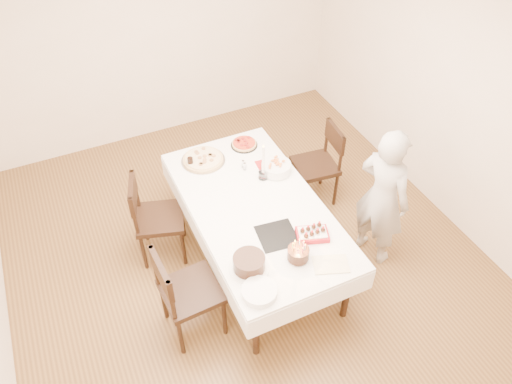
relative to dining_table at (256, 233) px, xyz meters
name	(u,v)px	position (x,y,z in m)	size (l,w,h in m)	color
floor	(246,259)	(-0.10, 0.03, -0.38)	(5.00, 5.00, 0.00)	brown
wall_back	(156,32)	(-0.10, 2.53, 0.98)	(4.50, 0.04, 2.70)	#F3E1CC
wall_right	(456,93)	(2.15, 0.03, 0.98)	(0.04, 5.00, 2.70)	#F3E1CC
dining_table	(256,233)	(0.00, 0.00, 0.00)	(1.14, 2.14, 0.75)	white
chair_right_savory	(315,166)	(0.96, 0.54, 0.09)	(0.48, 0.48, 0.93)	black
chair_left_savory	(160,218)	(-0.80, 0.48, 0.10)	(0.49, 0.49, 0.96)	black
chair_left_dessert	(191,291)	(-0.82, -0.47, 0.13)	(0.51, 0.51, 1.00)	black
person	(382,197)	(1.11, -0.40, 0.38)	(0.55, 0.36, 1.51)	beige
pizza_white	(203,159)	(-0.21, 0.80, 0.40)	(0.44, 0.44, 0.04)	beige
pizza_pepperoni	(244,144)	(0.27, 0.86, 0.40)	(0.28, 0.28, 0.04)	red
red_placemat	(271,167)	(0.37, 0.43, 0.38)	(0.26, 0.26, 0.01)	#B21E1E
pasta_bowl	(276,167)	(0.38, 0.34, 0.43)	(0.29, 0.29, 0.09)	white
taper_candle	(263,162)	(0.22, 0.31, 0.58)	(0.09, 0.09, 0.41)	white
shaker_pair	(245,166)	(0.11, 0.50, 0.42)	(0.07, 0.07, 0.08)	white
cola_glass	(190,162)	(-0.35, 0.78, 0.43)	(0.06, 0.06, 0.10)	black
layer_cake	(249,263)	(-0.36, -0.63, 0.44)	(0.33, 0.33, 0.13)	black
cake_board	(277,236)	(0.01, -0.41, 0.38)	(0.32, 0.32, 0.01)	black
birthday_cake	(298,251)	(0.05, -0.71, 0.47)	(0.18, 0.18, 0.17)	#3D2210
strawberry_box	(312,234)	(0.28, -0.55, 0.41)	(0.27, 0.18, 0.07)	maroon
box_lid	(331,265)	(0.26, -0.88, 0.38)	(0.28, 0.19, 0.02)	beige
plate_stack	(259,292)	(-0.39, -0.89, 0.40)	(0.28, 0.28, 0.06)	white
china_plate	(255,260)	(-0.28, -0.58, 0.38)	(0.18, 0.18, 0.01)	white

